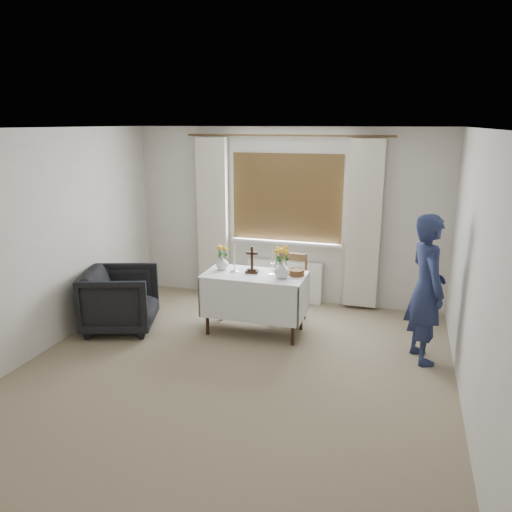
{
  "coord_description": "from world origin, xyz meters",
  "views": [
    {
      "loc": [
        1.61,
        -4.39,
        2.55
      ],
      "look_at": [
        -0.01,
        0.99,
        1.05
      ],
      "focal_mm": 35.0,
      "sensor_mm": 36.0,
      "label": 1
    }
  ],
  "objects": [
    {
      "name": "wicker_basket",
      "position": [
        0.41,
        1.28,
        0.8
      ],
      "size": [
        0.24,
        0.24,
        0.07
      ],
      "primitive_type": "cylinder",
      "rotation": [
        0.0,
        0.0,
        -0.28
      ],
      "color": "brown",
      "rests_on": "altar_table"
    },
    {
      "name": "candlestick_right",
      "position": [
        0.13,
        1.22,
        0.91
      ],
      "size": [
        0.1,
        0.1,
        0.3
      ],
      "primitive_type": null,
      "rotation": [
        0.0,
        0.0,
        -0.14
      ],
      "color": "white",
      "rests_on": "altar_table"
    },
    {
      "name": "radiator",
      "position": [
        0.0,
        2.42,
        0.3
      ],
      "size": [
        1.1,
        0.1,
        0.6
      ],
      "primitive_type": "cube",
      "color": "white",
      "rests_on": "ground"
    },
    {
      "name": "armchair",
      "position": [
        -1.74,
        0.8,
        0.39
      ],
      "size": [
        1.08,
        1.07,
        0.79
      ],
      "primitive_type": "imported",
      "rotation": [
        0.0,
        0.0,
        1.89
      ],
      "color": "black",
      "rests_on": "ground"
    },
    {
      "name": "flower_vase_right",
      "position": [
        0.27,
        1.13,
        0.86
      ],
      "size": [
        0.25,
        0.25,
        0.2
      ],
      "primitive_type": "imported",
      "rotation": [
        0.0,
        0.0,
        0.36
      ],
      "color": "silver",
      "rests_on": "altar_table"
    },
    {
      "name": "wooden_chair",
      "position": [
        0.24,
        1.63,
        0.45
      ],
      "size": [
        0.45,
        0.45,
        0.9
      ],
      "primitive_type": null,
      "rotation": [
        0.0,
        0.0,
        -0.09
      ],
      "color": "brown",
      "rests_on": "ground"
    },
    {
      "name": "candlestick_left",
      "position": [
        -0.35,
        1.19,
        0.94
      ],
      "size": [
        0.13,
        0.13,
        0.35
      ],
      "primitive_type": null,
      "rotation": [
        0.0,
        0.0,
        0.4
      ],
      "color": "white",
      "rests_on": "altar_table"
    },
    {
      "name": "wooden_cross",
      "position": [
        -0.13,
        1.23,
        0.93
      ],
      "size": [
        0.17,
        0.13,
        0.33
      ],
      "primitive_type": null,
      "rotation": [
        0.0,
        0.0,
        0.12
      ],
      "color": "black",
      "rests_on": "altar_table"
    },
    {
      "name": "person",
      "position": [
        1.9,
        1.01,
        0.82
      ],
      "size": [
        0.58,
        0.7,
        1.64
      ],
      "primitive_type": "imported",
      "rotation": [
        0.0,
        0.0,
        1.94
      ],
      "color": "#21274E",
      "rests_on": "ground"
    },
    {
      "name": "ground",
      "position": [
        0.0,
        0.0,
        0.0
      ],
      "size": [
        5.0,
        5.0,
        0.0
      ],
      "primitive_type": "plane",
      "color": "gray",
      "rests_on": "ground"
    },
    {
      "name": "altar_table",
      "position": [
        -0.08,
        1.19,
        0.38
      ],
      "size": [
        1.24,
        0.64,
        0.76
      ],
      "primitive_type": "cube",
      "color": "white",
      "rests_on": "ground"
    },
    {
      "name": "flower_vase_left",
      "position": [
        -0.53,
        1.26,
        0.85
      ],
      "size": [
        0.19,
        0.19,
        0.17
      ],
      "primitive_type": "imported",
      "rotation": [
        0.0,
        0.0,
        0.19
      ],
      "color": "silver",
      "rests_on": "altar_table"
    }
  ]
}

